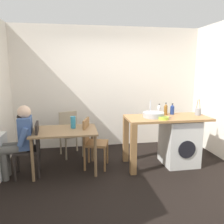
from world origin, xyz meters
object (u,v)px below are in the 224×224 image
at_px(seated_person, 20,138).
at_px(utensil_crock, 198,111).
at_px(chair_spare_by_wall, 70,131).
at_px(bottle_tall_green, 159,110).
at_px(chair_opposite, 92,140).
at_px(chair_person_seat, 31,146).
at_px(bottle_clear_small, 172,109).
at_px(dining_table, 65,135).
at_px(bottle_squat_brown, 166,109).
at_px(vase, 73,122).
at_px(washing_machine, 179,142).
at_px(mixing_bowl, 164,118).

xyz_separation_m(seated_person, utensil_crock, (3.18, 0.10, 0.32)).
height_order(chair_spare_by_wall, bottle_tall_green, bottle_tall_green).
relative_size(chair_opposite, seated_person, 0.75).
height_order(chair_person_seat, utensil_crock, utensil_crock).
distance_m(bottle_clear_small, utensil_crock, 0.47).
distance_m(bottle_tall_green, bottle_clear_small, 0.25).
xyz_separation_m(dining_table, chair_person_seat, (-0.55, -0.09, -0.14)).
bearing_deg(bottle_tall_green, chair_opposite, -174.22).
distance_m(bottle_tall_green, bottle_squat_brown, 0.13).
relative_size(chair_spare_by_wall, vase, 4.23).
bearing_deg(vase, washing_machine, -4.65).
bearing_deg(washing_machine, utensil_crock, 8.10).
xyz_separation_m(chair_person_seat, vase, (0.70, 0.19, 0.34)).
height_order(chair_person_seat, washing_machine, chair_person_seat).
bearing_deg(seated_person, bottle_clear_small, -89.77).
xyz_separation_m(bottle_clear_small, mixing_bowl, (-0.33, -0.39, -0.07)).
bearing_deg(chair_spare_by_wall, dining_table, 64.49).
height_order(washing_machine, vase, vase).
height_order(bottle_clear_small, utensil_crock, utensil_crock).
height_order(chair_person_seat, chair_spare_by_wall, same).
relative_size(washing_machine, vase, 4.04).
relative_size(chair_spare_by_wall, mixing_bowl, 5.21).
bearing_deg(chair_opposite, bottle_clear_small, 108.20).
xyz_separation_m(bottle_tall_green, bottle_squat_brown, (0.10, -0.08, 0.01)).
height_order(chair_opposite, bottle_clear_small, bottle_clear_small).
bearing_deg(bottle_squat_brown, mixing_bowl, -117.16).
bearing_deg(dining_table, vase, 33.69).
bearing_deg(dining_table, chair_spare_by_wall, 84.47).
distance_m(seated_person, utensil_crock, 3.19).
distance_m(dining_table, mixing_bowl, 1.74).
relative_size(chair_person_seat, bottle_clear_small, 4.27).
relative_size(chair_spare_by_wall, washing_machine, 1.05).
height_order(seated_person, washing_machine, seated_person).
distance_m(chair_opposite, chair_spare_by_wall, 0.81).
distance_m(chair_spare_by_wall, bottle_squat_brown, 1.99).
distance_m(seated_person, mixing_bowl, 2.42).
distance_m(chair_person_seat, bottle_tall_green, 2.40).
distance_m(chair_person_seat, mixing_bowl, 2.28).
bearing_deg(bottle_clear_small, seated_person, -174.87).
xyz_separation_m(bottle_squat_brown, bottle_clear_small, (0.14, 0.02, -0.01)).
height_order(chair_opposite, washing_machine, chair_opposite).
bearing_deg(mixing_bowl, washing_machine, 25.52).
bearing_deg(bottle_squat_brown, bottle_tall_green, 140.64).
height_order(dining_table, seated_person, seated_person).
bearing_deg(chair_spare_by_wall, seated_person, 28.35).
distance_m(mixing_bowl, vase, 1.58).
relative_size(bottle_tall_green, vase, 0.93).
xyz_separation_m(mixing_bowl, vase, (-1.54, 0.36, -0.10)).
distance_m(chair_opposite, bottle_squat_brown, 1.50).
relative_size(bottle_squat_brown, utensil_crock, 0.77).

